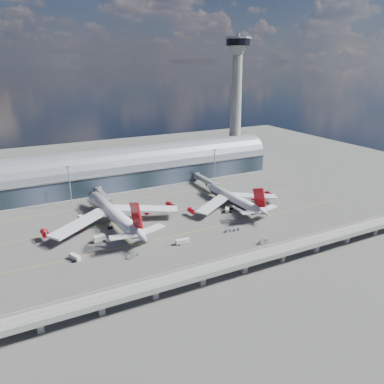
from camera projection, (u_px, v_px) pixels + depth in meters
name	position (u px, v px, depth m)	size (l,w,h in m)	color
ground	(186.00, 224.00, 202.69)	(500.00, 500.00, 0.00)	#474744
taxi_lines	(169.00, 211.00, 221.25)	(200.00, 80.12, 0.01)	gold
terminal	(137.00, 169.00, 264.46)	(200.00, 30.00, 28.00)	#1B262E
control_tower	(236.00, 105.00, 292.07)	(19.00, 19.00, 103.00)	gray
guideway	(245.00, 261.00, 154.75)	(220.00, 8.50, 7.20)	gray
floodlight_mast_left	(70.00, 185.00, 222.83)	(3.00, 0.70, 25.70)	gray
floodlight_mast_right	(215.00, 165.00, 265.97)	(3.00, 0.70, 25.70)	gray
airliner_left	(114.00, 214.00, 198.21)	(74.22, 78.02, 23.76)	white
airliner_right	(234.00, 199.00, 224.55)	(60.19, 62.90, 19.96)	white
jet_bridge_left	(103.00, 195.00, 232.01)	(4.40, 28.00, 7.25)	gray
jet_bridge_right	(205.00, 180.00, 261.29)	(4.40, 32.00, 7.25)	gray
service_truck_0	(75.00, 257.00, 165.81)	(4.38, 6.34, 2.51)	silver
service_truck_1	(99.00, 239.00, 182.48)	(5.80, 3.21, 3.24)	silver
service_truck_2	(183.00, 241.00, 180.42)	(6.93, 2.45, 2.47)	silver
service_truck_3	(227.00, 210.00, 218.13)	(4.64, 5.62, 2.59)	silver
service_truck_4	(168.00, 205.00, 225.61)	(2.50, 4.80, 2.74)	silver
service_truck_5	(82.00, 218.00, 207.03)	(4.55, 5.86, 2.67)	silver
cargo_train_0	(133.00, 255.00, 168.39)	(6.67, 4.01, 1.49)	gray
cargo_train_1	(233.00, 230.00, 194.09)	(8.86, 2.95, 1.46)	gray
cargo_train_2	(264.00, 241.00, 181.07)	(5.61, 1.96, 1.89)	gray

